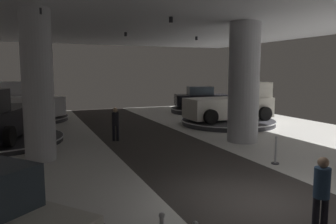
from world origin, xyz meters
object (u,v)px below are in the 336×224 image
at_px(display_platform_deep_left, 24,119).
at_px(visitor_walking_near, 115,122).
at_px(column_left, 38,86).
at_px(visitor_walking_far, 322,190).
at_px(display_platform_far_right, 228,122).
at_px(pickup_truck_deep_left, 20,103).
at_px(pickup_truck_far_right, 233,104).
at_px(display_car_deep_right, 201,98).
at_px(column_right, 244,83).
at_px(display_platform_deep_right, 201,110).

xyz_separation_m(display_platform_deep_left, visitor_walking_near, (4.11, -8.46, 0.75)).
distance_m(column_left, visitor_walking_far, 9.77).
bearing_deg(display_platform_far_right, pickup_truck_deep_left, 150.86).
xyz_separation_m(column_left, visitor_walking_near, (3.35, 2.20, -1.84)).
bearing_deg(pickup_truck_far_right, display_car_deep_right, 80.41).
relative_size(pickup_truck_far_right, pickup_truck_deep_left, 1.00).
bearing_deg(display_car_deep_right, display_platform_far_right, -102.57).
xyz_separation_m(display_platform_far_right, visitor_walking_near, (-7.55, -2.08, 0.73)).
bearing_deg(column_right, visitor_walking_near, 157.24).
relative_size(column_left, visitor_walking_far, 3.46).
height_order(display_car_deep_right, display_platform_far_right, display_car_deep_right).
height_order(column_right, display_car_deep_right, column_right).
distance_m(column_right, visitor_walking_far, 9.06).
bearing_deg(visitor_walking_near, pickup_truck_deep_left, 116.43).
relative_size(display_platform_deep_right, pickup_truck_far_right, 0.93).
bearing_deg(visitor_walking_near, visitor_walking_far, -80.47).
bearing_deg(pickup_truck_deep_left, display_car_deep_right, -2.88).
height_order(pickup_truck_deep_left, visitor_walking_near, pickup_truck_deep_left).
relative_size(display_car_deep_right, pickup_truck_deep_left, 0.85).
relative_size(display_platform_far_right, pickup_truck_deep_left, 1.08).
bearing_deg(pickup_truck_far_right, column_right, -118.33).
relative_size(display_platform_deep_left, visitor_walking_near, 3.57).
distance_m(display_car_deep_right, pickup_truck_far_right, 6.05).
xyz_separation_m(display_platform_far_right, pickup_truck_far_right, (0.32, -0.01, 1.07)).
bearing_deg(visitor_walking_far, display_platform_deep_right, 68.66).
relative_size(visitor_walking_near, visitor_walking_far, 1.00).
bearing_deg(display_platform_far_right, display_platform_deep_left, 151.31).
relative_size(display_platform_deep_right, display_car_deep_right, 1.09).
relative_size(column_left, pickup_truck_deep_left, 1.03).
bearing_deg(pickup_truck_deep_left, column_right, -48.24).
bearing_deg(visitor_walking_near, display_platform_far_right, 15.39).
xyz_separation_m(column_right, display_platform_deep_left, (-9.62, 10.77, -2.59)).
distance_m(pickup_truck_deep_left, visitor_walking_far, 19.98).
distance_m(column_right, display_platform_far_right, 5.49).
distance_m(display_platform_far_right, pickup_truck_deep_left, 13.64).
relative_size(display_platform_deep_right, display_platform_deep_left, 0.87).
relative_size(column_right, pickup_truck_far_right, 1.03).
xyz_separation_m(pickup_truck_far_right, visitor_walking_far, (-6.14, -12.41, -0.34)).
distance_m(display_platform_deep_right, display_platform_deep_left, 13.03).
relative_size(column_left, visitor_walking_near, 3.46).
bearing_deg(pickup_truck_deep_left, visitor_walking_far, -72.34).
xyz_separation_m(pickup_truck_far_right, visitor_walking_near, (-7.87, -2.07, -0.34)).
distance_m(column_right, visitor_walking_near, 6.25).
bearing_deg(visitor_walking_far, display_platform_deep_left, 107.27).
xyz_separation_m(display_car_deep_right, display_platform_far_right, (-1.33, -5.96, -0.96)).
xyz_separation_m(display_platform_deep_right, pickup_truck_far_right, (-1.04, -5.95, 1.04)).
bearing_deg(display_car_deep_right, column_right, -108.05).
distance_m(column_right, column_left, 8.86).
distance_m(pickup_truck_far_right, visitor_walking_near, 8.15).
bearing_deg(visitor_walking_near, column_right, -22.76).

